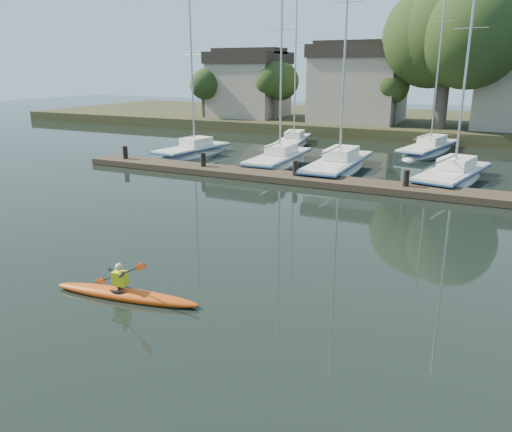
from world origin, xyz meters
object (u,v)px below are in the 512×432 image
at_px(kayak, 125,292).
at_px(sailboat_2, 338,174).
at_px(sailboat_5, 293,147).
at_px(sailboat_0, 193,158).
at_px(sailboat_6, 428,155).
at_px(dock, 347,183).
at_px(sailboat_1, 278,167).
at_px(sailboat_3, 452,185).

relative_size(kayak, sailboat_2, 0.27).
bearing_deg(sailboat_5, sailboat_0, -131.90).
bearing_deg(sailboat_6, dock, -88.09).
bearing_deg(kayak, sailboat_2, 81.60).
relative_size(dock, sailboat_1, 2.35).
height_order(sailboat_1, sailboat_3, sailboat_1).
bearing_deg(sailboat_5, sailboat_2, -64.26).
relative_size(sailboat_0, sailboat_2, 0.73).
relative_size(dock, sailboat_2, 2.04).
distance_m(dock, sailboat_3, 6.28).
height_order(dock, sailboat_1, sailboat_1).
distance_m(kayak, sailboat_5, 29.26).
relative_size(sailboat_2, sailboat_3, 1.18).
height_order(dock, sailboat_2, sailboat_2).
bearing_deg(sailboat_3, kayak, -96.75).
relative_size(sailboat_3, sailboat_6, 0.89).
bearing_deg(dock, sailboat_0, 159.08).
height_order(kayak, sailboat_2, sailboat_2).
xyz_separation_m(sailboat_1, sailboat_6, (8.25, 9.32, 0.01)).
relative_size(kayak, dock, 0.13).
height_order(sailboat_0, sailboat_3, sailboat_3).
relative_size(dock, sailboat_0, 2.78).
distance_m(kayak, sailboat_2, 19.76).
distance_m(sailboat_1, sailboat_2, 4.21).
distance_m(sailboat_1, sailboat_6, 12.45).
distance_m(kayak, sailboat_1, 20.61).
relative_size(sailboat_1, sailboat_6, 0.91).
distance_m(kayak, sailboat_6, 29.78).
bearing_deg(sailboat_1, sailboat_0, 174.15).
bearing_deg(sailboat_5, kayak, -88.03).
height_order(sailboat_1, sailboat_2, sailboat_2).
distance_m(sailboat_0, sailboat_5, 9.15).
bearing_deg(dock, sailboat_6, 80.58).
distance_m(dock, sailboat_5, 15.26).
xyz_separation_m(kayak, sailboat_1, (-4.18, 20.18, -0.37)).
height_order(dock, sailboat_6, sailboat_6).
bearing_deg(sailboat_0, kayak, -53.99).
bearing_deg(sailboat_3, dock, -129.19).
relative_size(sailboat_0, sailboat_1, 0.84).
xyz_separation_m(sailboat_1, sailboat_3, (10.85, -0.53, -0.01)).
bearing_deg(kayak, sailboat_1, 93.34).
bearing_deg(sailboat_0, sailboat_6, 37.50).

